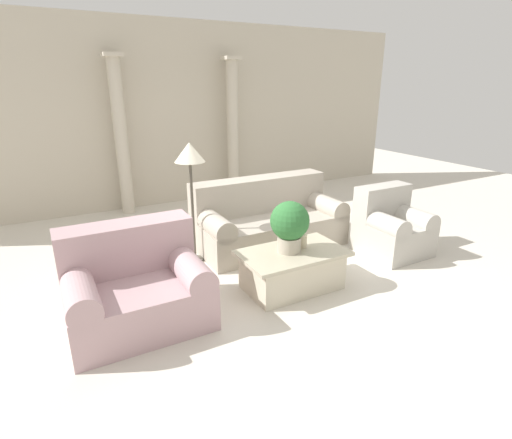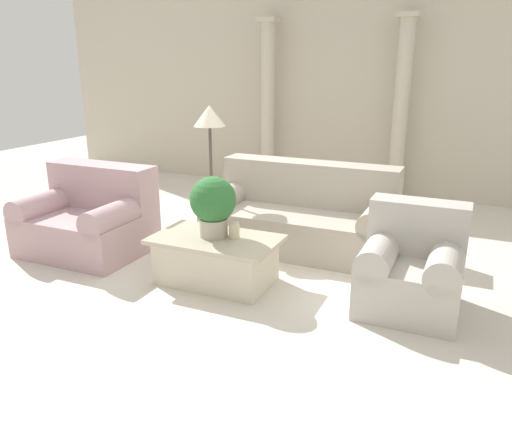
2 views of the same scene
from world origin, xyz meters
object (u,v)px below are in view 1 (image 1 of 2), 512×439
object	(u,v)px
potted_plant	(290,224)
floor_lamp	(190,160)
sofa_long	(267,220)
coffee_table	(292,269)
armchair	(391,226)
loveseat	(135,285)

from	to	relation	value
potted_plant	floor_lamp	world-z (taller)	floor_lamp
sofa_long	coffee_table	distance (m)	1.31
sofa_long	armchair	world-z (taller)	sofa_long
sofa_long	armchair	bearing A→B (deg)	-38.02
potted_plant	armchair	distance (m)	1.79
loveseat	coffee_table	xyz separation A→B (m)	(1.64, -0.19, -0.14)
loveseat	armchair	world-z (taller)	loveseat
coffee_table	armchair	distance (m)	1.73
loveseat	armchair	size ratio (longest dim) A/B	1.43
armchair	sofa_long	bearing A→B (deg)	141.98
loveseat	armchair	bearing A→B (deg)	0.45
sofa_long	potted_plant	world-z (taller)	potted_plant
sofa_long	coffee_table	xyz separation A→B (m)	(-0.40, -1.24, -0.13)
coffee_table	potted_plant	xyz separation A→B (m)	(-0.03, 0.03, 0.53)
armchair	floor_lamp	bearing A→B (deg)	158.09
coffee_table	armchair	size ratio (longest dim) A/B	1.32
potted_plant	armchair	bearing A→B (deg)	6.23
sofa_long	floor_lamp	xyz separation A→B (m)	(-1.10, -0.06, 0.94)
coffee_table	floor_lamp	world-z (taller)	floor_lamp
loveseat	potted_plant	xyz separation A→B (m)	(1.61, -0.16, 0.39)
potted_plant	armchair	world-z (taller)	potted_plant
sofa_long	coffee_table	world-z (taller)	sofa_long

